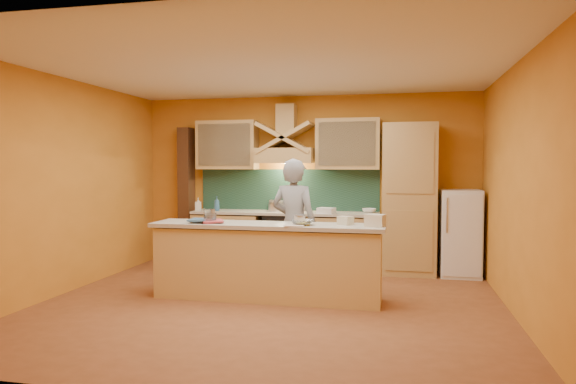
% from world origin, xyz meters
% --- Properties ---
extents(floor, '(5.50, 5.00, 0.01)m').
position_xyz_m(floor, '(0.00, 0.00, 0.00)').
color(floor, brown).
rests_on(floor, ground).
extents(ceiling, '(5.50, 5.00, 0.01)m').
position_xyz_m(ceiling, '(0.00, 0.00, 2.80)').
color(ceiling, white).
rests_on(ceiling, wall_back).
extents(wall_back, '(5.50, 0.02, 2.80)m').
position_xyz_m(wall_back, '(0.00, 2.50, 1.40)').
color(wall_back, orange).
rests_on(wall_back, floor).
extents(wall_front, '(5.50, 0.02, 2.80)m').
position_xyz_m(wall_front, '(0.00, -2.50, 1.40)').
color(wall_front, orange).
rests_on(wall_front, floor).
extents(wall_left, '(0.02, 5.00, 2.80)m').
position_xyz_m(wall_left, '(-2.75, 0.00, 1.40)').
color(wall_left, orange).
rests_on(wall_left, floor).
extents(wall_right, '(0.02, 5.00, 2.80)m').
position_xyz_m(wall_right, '(2.75, 0.00, 1.40)').
color(wall_right, orange).
rests_on(wall_right, floor).
extents(base_cabinet_left, '(1.10, 0.60, 0.86)m').
position_xyz_m(base_cabinet_left, '(-1.25, 2.20, 0.43)').
color(base_cabinet_left, tan).
rests_on(base_cabinet_left, floor).
extents(base_cabinet_right, '(1.10, 0.60, 0.86)m').
position_xyz_m(base_cabinet_right, '(0.65, 2.20, 0.43)').
color(base_cabinet_right, tan).
rests_on(base_cabinet_right, floor).
extents(counter_top, '(3.00, 0.62, 0.04)m').
position_xyz_m(counter_top, '(-0.30, 2.20, 0.90)').
color(counter_top, '#BCB39F').
rests_on(counter_top, base_cabinet_left).
extents(stove, '(0.60, 0.58, 0.90)m').
position_xyz_m(stove, '(-0.30, 2.20, 0.45)').
color(stove, black).
rests_on(stove, floor).
extents(backsplash, '(3.00, 0.03, 0.70)m').
position_xyz_m(backsplash, '(-0.30, 2.48, 1.25)').
color(backsplash, '#19382C').
rests_on(backsplash, wall_back).
extents(range_hood, '(0.92, 0.50, 0.24)m').
position_xyz_m(range_hood, '(-0.30, 2.25, 1.82)').
color(range_hood, tan).
rests_on(range_hood, wall_back).
extents(hood_chimney, '(0.30, 0.30, 0.50)m').
position_xyz_m(hood_chimney, '(-0.30, 2.35, 2.40)').
color(hood_chimney, tan).
rests_on(hood_chimney, wall_back).
extents(upper_cabinet_left, '(1.00, 0.35, 0.80)m').
position_xyz_m(upper_cabinet_left, '(-1.30, 2.33, 2.00)').
color(upper_cabinet_left, tan).
rests_on(upper_cabinet_left, wall_back).
extents(upper_cabinet_right, '(1.00, 0.35, 0.80)m').
position_xyz_m(upper_cabinet_right, '(0.70, 2.33, 2.00)').
color(upper_cabinet_right, tan).
rests_on(upper_cabinet_right, wall_back).
extents(pantry_column, '(0.80, 0.60, 2.30)m').
position_xyz_m(pantry_column, '(1.65, 2.20, 1.15)').
color(pantry_column, tan).
rests_on(pantry_column, floor).
extents(fridge, '(0.58, 0.60, 1.30)m').
position_xyz_m(fridge, '(2.40, 2.20, 0.65)').
color(fridge, white).
rests_on(fridge, floor).
extents(trim_column_left, '(0.20, 0.30, 2.30)m').
position_xyz_m(trim_column_left, '(-2.05, 2.35, 1.15)').
color(trim_column_left, '#472816').
rests_on(trim_column_left, floor).
extents(island_body, '(2.80, 0.55, 0.88)m').
position_xyz_m(island_body, '(-0.10, 0.30, 0.44)').
color(island_body, '#E1BC73').
rests_on(island_body, floor).
extents(island_top, '(2.90, 0.62, 0.05)m').
position_xyz_m(island_top, '(-0.10, 0.30, 0.92)').
color(island_top, '#BCB39F').
rests_on(island_top, island_body).
extents(person, '(0.72, 0.56, 1.75)m').
position_xyz_m(person, '(0.14, 0.79, 0.88)').
color(person, gray).
rests_on(person, floor).
extents(pot_large, '(0.30, 0.30, 0.15)m').
position_xyz_m(pot_large, '(-0.45, 2.25, 0.98)').
color(pot_large, silver).
rests_on(pot_large, stove).
extents(pot_small, '(0.23, 0.23, 0.15)m').
position_xyz_m(pot_small, '(-0.13, 2.36, 0.97)').
color(pot_small, silver).
rests_on(pot_small, stove).
extents(soap_bottle_a, '(0.12, 0.12, 0.21)m').
position_xyz_m(soap_bottle_a, '(-1.75, 2.13, 1.02)').
color(soap_bottle_a, silver).
rests_on(soap_bottle_a, counter_top).
extents(soap_bottle_b, '(0.13, 0.13, 0.24)m').
position_xyz_m(soap_bottle_b, '(-1.42, 2.10, 1.04)').
color(soap_bottle_b, '#2E5B80').
rests_on(soap_bottle_b, counter_top).
extents(bowl_back, '(0.28, 0.28, 0.07)m').
position_xyz_m(bowl_back, '(1.04, 2.29, 0.95)').
color(bowl_back, silver).
rests_on(bowl_back, counter_top).
extents(dish_rack, '(0.29, 0.25, 0.09)m').
position_xyz_m(dish_rack, '(0.40, 2.02, 0.96)').
color(dish_rack, white).
rests_on(dish_rack, counter_top).
extents(book_lower, '(0.38, 0.42, 0.03)m').
position_xyz_m(book_lower, '(-0.91, 0.19, 0.96)').
color(book_lower, '#C1454C').
rests_on(book_lower, island_top).
extents(book_upper, '(0.25, 0.32, 0.02)m').
position_xyz_m(book_upper, '(-1.08, 0.21, 0.98)').
color(book_upper, '#395D7F').
rests_on(book_upper, island_top).
extents(jar_large, '(0.15, 0.15, 0.18)m').
position_xyz_m(jar_large, '(-0.82, 0.21, 1.03)').
color(jar_large, silver).
rests_on(jar_large, island_top).
extents(jar_small, '(0.15, 0.15, 0.13)m').
position_xyz_m(jar_small, '(-0.80, 0.23, 1.01)').
color(jar_small, silver).
rests_on(jar_small, island_top).
extents(kitchen_scale, '(0.15, 0.15, 0.11)m').
position_xyz_m(kitchen_scale, '(0.33, 0.23, 1.00)').
color(kitchen_scale, white).
rests_on(kitchen_scale, island_top).
extents(mixing_bowl, '(0.31, 0.31, 0.07)m').
position_xyz_m(mixing_bowl, '(0.36, 0.22, 0.98)').
color(mixing_bowl, white).
rests_on(mixing_bowl, island_top).
extents(cloth, '(0.25, 0.20, 0.02)m').
position_xyz_m(cloth, '(0.29, 0.08, 0.95)').
color(cloth, beige).
rests_on(cloth, island_top).
extents(grocery_bag_a, '(0.26, 0.22, 0.14)m').
position_xyz_m(grocery_bag_a, '(1.22, 0.27, 1.02)').
color(grocery_bag_a, beige).
rests_on(grocery_bag_a, island_top).
extents(grocery_bag_b, '(0.21, 0.20, 0.10)m').
position_xyz_m(grocery_bag_b, '(0.86, 0.39, 1.00)').
color(grocery_bag_b, beige).
rests_on(grocery_bag_b, island_top).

